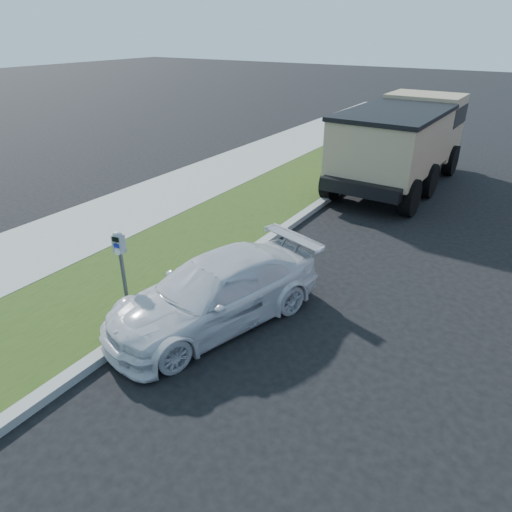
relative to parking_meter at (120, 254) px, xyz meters
The scene contains 5 objects.
ground 3.55m from the parking_meter, 11.44° to the left, with size 120.00×120.00×0.00m, color black.
streetside 3.72m from the parking_meter, 131.11° to the left, with size 6.12×50.00×0.15m.
parking_meter is the anchor object (origin of this frame).
white_wagon 1.87m from the parking_meter, 24.99° to the left, with size 1.72×4.22×1.23m, color silver.
dump_truck 10.96m from the parking_meter, 79.65° to the left, with size 2.99×7.10×2.75m.
Camera 1 is at (2.72, -5.57, 4.92)m, focal length 32.00 mm.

